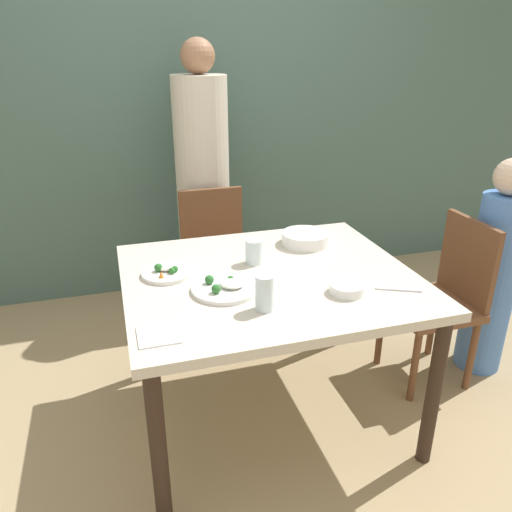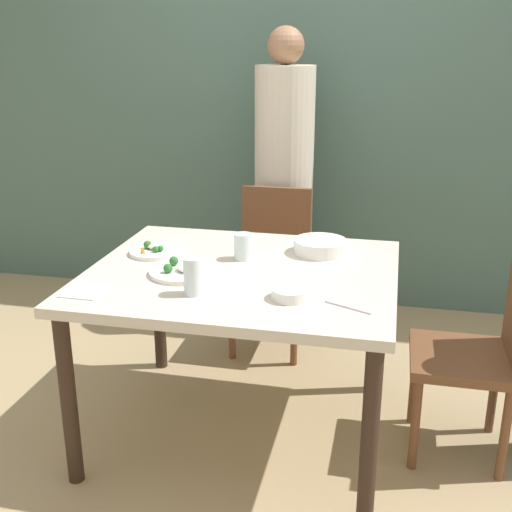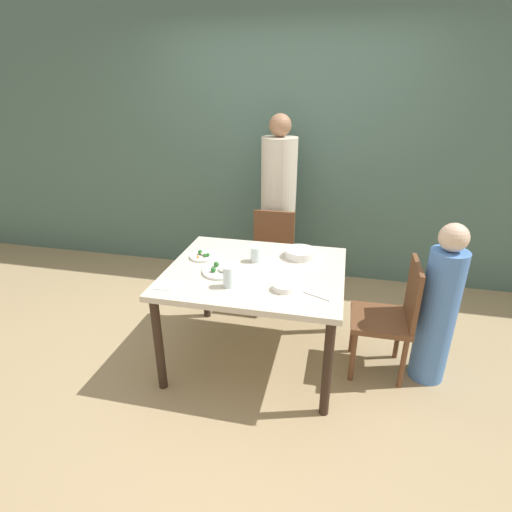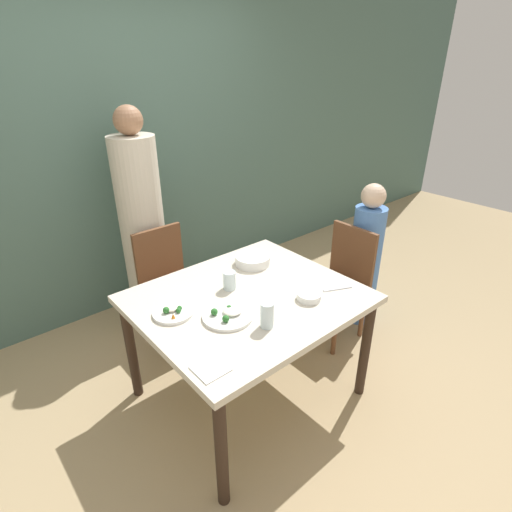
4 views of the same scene
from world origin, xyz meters
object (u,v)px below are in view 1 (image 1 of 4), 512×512
at_px(glass_water_tall, 265,293).
at_px(person_child, 493,276).
at_px(bowl_curry, 305,238).
at_px(chair_adult_spot, 216,258).
at_px(plate_rice_adult, 167,272).
at_px(chair_child_spot, 443,296).
at_px(person_adult, 203,192).

bearing_deg(glass_water_tall, person_child, 14.09).
bearing_deg(bowl_curry, chair_adult_spot, 119.22).
relative_size(bowl_curry, glass_water_tall, 1.66).
height_order(person_child, plate_rice_adult, person_child).
bearing_deg(chair_child_spot, person_child, 90.00).
height_order(chair_child_spot, plate_rice_adult, chair_child_spot).
distance_m(person_adult, bowl_curry, 0.97).
distance_m(person_adult, glass_water_tall, 1.49).
distance_m(person_adult, plate_rice_adult, 1.14).
relative_size(person_adult, glass_water_tall, 12.22).
bearing_deg(chair_child_spot, chair_adult_spot, -129.16).
bearing_deg(chair_child_spot, glass_water_tall, -72.25).
height_order(chair_adult_spot, chair_child_spot, same).
xyz_separation_m(person_adult, glass_water_tall, (-0.07, -1.49, 0.03)).
relative_size(bowl_curry, plate_rice_adult, 1.06).
bearing_deg(glass_water_tall, chair_child_spot, 17.75).
distance_m(chair_child_spot, person_adult, 1.55).
bearing_deg(plate_rice_adult, bowl_curry, 13.12).
bearing_deg(person_child, person_adult, 138.24).
relative_size(person_adult, person_child, 1.46).
bearing_deg(glass_water_tall, bowl_curry, 55.63).
xyz_separation_m(chair_adult_spot, bowl_curry, (0.32, -0.58, 0.30)).
bearing_deg(bowl_curry, person_adult, 109.44).
xyz_separation_m(person_child, plate_rice_adult, (-1.66, 0.07, 0.21)).
bearing_deg(person_child, bowl_curry, 166.54).
bearing_deg(plate_rice_adult, glass_water_tall, -53.10).
relative_size(chair_adult_spot, glass_water_tall, 6.25).
height_order(bowl_curry, glass_water_tall, glass_water_tall).
bearing_deg(plate_rice_adult, person_child, -2.35).
distance_m(person_child, glass_water_tall, 1.42).
distance_m(chair_child_spot, glass_water_tall, 1.16).
relative_size(chair_child_spot, person_adult, 0.51).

